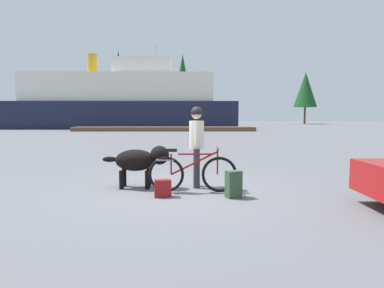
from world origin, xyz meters
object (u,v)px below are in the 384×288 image
Objects in this scene: bicycle at (192,173)px; sailboat_moored at (156,124)px; ferry_boat at (122,102)px; dog at (140,160)px; handbag_pannier at (163,188)px; person_cyclist at (197,139)px; backpack at (234,184)px.

bicycle is 0.19× the size of sailboat_moored.
bicycle is at bearing -76.70° from ferry_boat.
dog is 31.99m from sailboat_moored.
sailboat_moored is (-3.25, 32.73, 0.33)m from handbag_pannier.
person_cyclist is at bearing 78.30° from bicycle.
dog is 1.11m from handbag_pannier.
bicycle is 5.42× the size of handbag_pannier.
person_cyclist is 1.45m from handbag_pannier.
person_cyclist reaches higher than dog.
ferry_boat is at bearing 104.36° from backpack.
backpack is at bearing -54.66° from person_cyclist.
bicycle is 0.74m from handbag_pannier.
dog is 34.34m from ferry_boat.
dog is at bearing 154.38° from backpack.
sailboat_moored reaches higher than person_cyclist.
person_cyclist is at bearing 53.38° from handbag_pannier.
handbag_pannier is at bearing 177.42° from backpack.
dog is (-1.22, -0.05, -0.46)m from person_cyclist.
sailboat_moored is (-4.61, 32.80, 0.24)m from backpack.
bicycle is 35.03m from ferry_boat.
ferry_boat reaches higher than bicycle.
bicycle and dog have the same top height.
person_cyclist is 0.18× the size of sailboat_moored.
backpack is (0.79, -0.48, -0.14)m from bicycle.
ferry_boat is at bearing 103.30° from bicycle.
bicycle is 0.07× the size of ferry_boat.
ferry_boat is (-8.82, 34.47, 2.79)m from backpack.
person_cyclist is at bearing -76.35° from ferry_boat.
bicycle is 32.54m from sailboat_moored.
dog is at bearing -78.36° from ferry_boat.
bicycle is at bearing 148.88° from backpack.
backpack is at bearing -82.00° from sailboat_moored.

